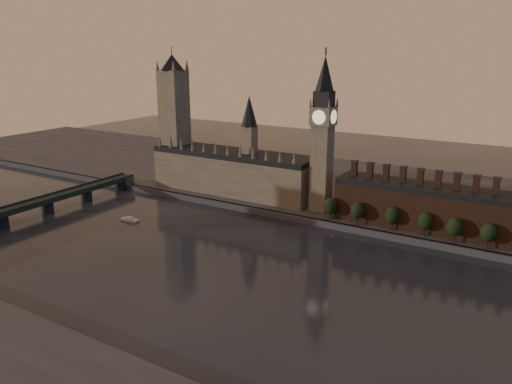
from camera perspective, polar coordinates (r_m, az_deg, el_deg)
ground at (r=261.48m, az=-4.80°, el=-8.94°), size 900.00×900.00×0.00m
north_bank at (r=409.30m, az=9.93°, el=0.51°), size 900.00×182.00×4.00m
palace_of_westminster at (r=378.61m, az=-2.61°, el=2.54°), size 130.00×30.30×74.00m
victoria_tower at (r=405.00m, az=-9.31°, el=8.63°), size 24.00×24.00×108.00m
big_ben at (r=332.20m, az=7.64°, el=6.69°), size 15.00×15.00×107.00m
chimney_block at (r=320.45m, az=18.90°, el=-1.58°), size 110.00×25.00×37.00m
embankment_tree_0 at (r=322.37m, az=8.52°, el=-1.57°), size 8.60×8.60×14.88m
embankment_tree_1 at (r=316.16m, az=11.54°, el=-2.08°), size 8.60×8.60×14.88m
embankment_tree_2 at (r=311.76m, az=15.33°, el=-2.60°), size 8.60×8.60×14.88m
embankment_tree_3 at (r=307.55m, az=18.80°, el=-3.16°), size 8.60×8.60×14.88m
embankment_tree_4 at (r=303.13m, az=21.75°, el=-3.74°), size 8.60×8.60×14.88m
embankment_tree_5 at (r=301.78m, az=25.05°, el=-4.22°), size 8.60×8.60×14.88m
westminster_bridge at (r=365.23m, az=-25.24°, el=-1.85°), size 14.00×200.00×11.55m
river_boat at (r=342.22m, az=-14.24°, el=-3.05°), size 13.38×4.82×2.62m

